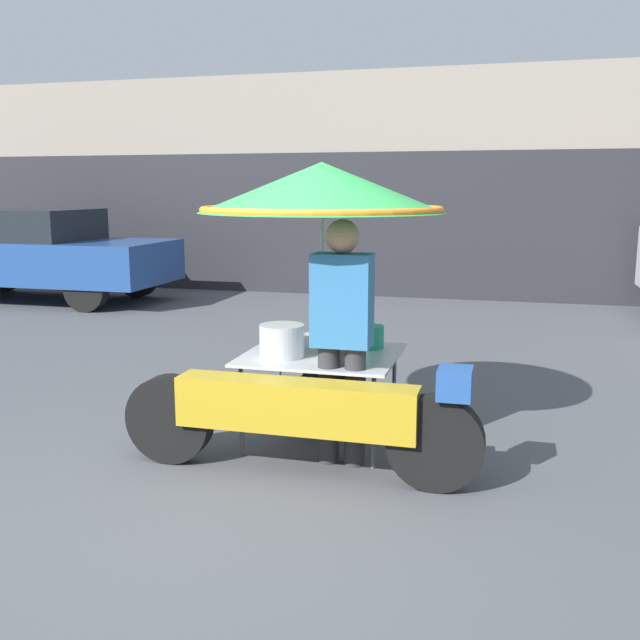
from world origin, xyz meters
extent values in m
plane|color=#4C4F54|center=(0.00, 0.00, 0.00)|extent=(36.00, 36.00, 0.00)
cube|color=gray|center=(0.00, 9.37, 1.86)|extent=(28.00, 2.00, 3.71)
cube|color=#28282D|center=(0.00, 8.34, 1.20)|extent=(23.80, 0.06, 2.40)
cylinder|color=black|center=(1.21, 0.61, 0.30)|extent=(0.59, 0.14, 0.59)
cylinder|color=black|center=(-0.54, 0.61, 0.30)|extent=(0.59, 0.14, 0.59)
cube|color=#B7931E|center=(0.34, 0.61, 0.46)|extent=(1.55, 0.24, 0.32)
cube|color=#234C93|center=(1.32, 0.61, 0.68)|extent=(0.20, 0.24, 0.18)
cylinder|color=black|center=(0.34, 1.54, 0.27)|extent=(0.53, 0.14, 0.53)
cylinder|color=#515156|center=(0.79, 0.83, 0.32)|extent=(0.03, 0.03, 0.63)
cylinder|color=#515156|center=(0.79, 1.66, 0.32)|extent=(0.03, 0.03, 0.63)
cylinder|color=#515156|center=(-0.12, 0.83, 0.32)|extent=(0.03, 0.03, 0.63)
cylinder|color=#515156|center=(-0.12, 1.66, 0.32)|extent=(0.03, 0.03, 0.63)
cube|color=#B2B2B7|center=(0.34, 1.25, 0.64)|extent=(1.07, 0.97, 0.02)
cylinder|color=#B2B2B7|center=(0.34, 1.25, 1.15)|extent=(0.03, 0.03, 0.99)
cone|color=green|center=(0.34, 1.25, 1.81)|extent=(1.70, 1.70, 0.34)
torus|color=orange|center=(0.34, 1.25, 1.66)|extent=(1.66, 1.66, 0.05)
cylinder|color=#B7B7BC|center=(0.09, 1.08, 0.77)|extent=(0.31, 0.31, 0.23)
cylinder|color=silver|center=(0.52, 1.10, 0.72)|extent=(0.31, 0.31, 0.14)
cylinder|color=silver|center=(0.28, 1.44, 0.70)|extent=(0.29, 0.29, 0.09)
cylinder|color=#1E936B|center=(0.63, 1.51, 0.73)|extent=(0.20, 0.20, 0.17)
cylinder|color=#2D2D33|center=(0.48, 0.88, 0.40)|extent=(0.14, 0.14, 0.80)
cylinder|color=#2D2D33|center=(0.66, 0.88, 0.40)|extent=(0.14, 0.14, 0.80)
cube|color=teal|center=(0.57, 0.88, 1.10)|extent=(0.38, 0.22, 0.60)
sphere|color=tan|center=(0.57, 0.88, 1.51)|extent=(0.22, 0.22, 0.22)
cylinder|color=black|center=(-4.46, 5.68, 0.33)|extent=(0.67, 0.20, 0.67)
cylinder|color=black|center=(-4.46, 7.20, 0.33)|extent=(0.67, 0.20, 0.67)
cylinder|color=black|center=(-7.12, 7.20, 0.33)|extent=(0.67, 0.20, 0.67)
cube|color=navy|center=(-5.79, 6.44, 0.66)|extent=(4.29, 1.78, 0.65)
cube|color=#1E2328|center=(-6.01, 6.44, 1.23)|extent=(2.06, 1.57, 0.49)
camera|label=1|loc=(1.60, -3.51, 1.80)|focal=40.00mm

